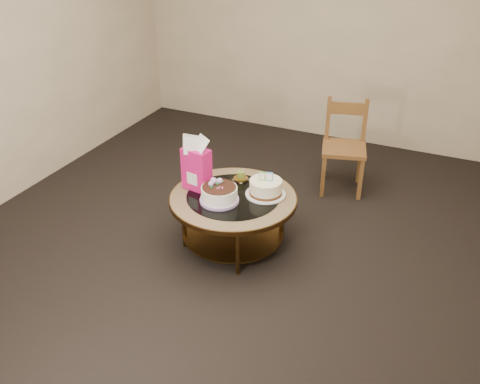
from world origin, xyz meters
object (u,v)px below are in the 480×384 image
at_px(coffee_table, 233,204).
at_px(gift_bag, 196,164).
at_px(decorated_cake, 219,195).
at_px(cream_cake, 266,188).
at_px(dining_chair, 344,146).

relative_size(coffee_table, gift_bag, 2.27).
distance_m(coffee_table, gift_bag, 0.44).
distance_m(coffee_table, decorated_cake, 0.19).
xyz_separation_m(decorated_cake, gift_bag, (-0.25, 0.11, 0.16)).
relative_size(coffee_table, cream_cake, 3.20).
height_order(gift_bag, dining_chair, gift_bag).
xyz_separation_m(coffee_table, gift_bag, (-0.32, -0.01, 0.30)).
height_order(decorated_cake, cream_cake, cream_cake).
bearing_deg(decorated_cake, coffee_table, 62.78).
xyz_separation_m(decorated_cake, cream_cake, (0.29, 0.24, 0.00)).
distance_m(gift_bag, dining_chair, 1.60).
bearing_deg(coffee_table, decorated_cake, -117.22).
xyz_separation_m(coffee_table, decorated_cake, (-0.06, -0.12, 0.14)).
distance_m(cream_cake, gift_bag, 0.58).
bearing_deg(coffee_table, cream_cake, 27.92).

